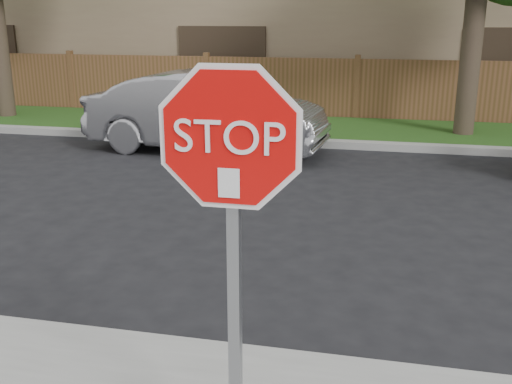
# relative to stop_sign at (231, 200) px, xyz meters

# --- Properties ---
(ground) EXTENTS (90.00, 90.00, 0.00)m
(ground) POSITION_rel_stop_sign_xyz_m (-0.05, 1.48, -1.83)
(ground) COLOR black
(ground) RESTS_ON ground
(far_curb) EXTENTS (70.00, 0.30, 0.15)m
(far_curb) POSITION_rel_stop_sign_xyz_m (-0.05, 9.63, -1.75)
(far_curb) COLOR gray
(far_curb) RESTS_ON ground
(grass_strip) EXTENTS (70.00, 3.00, 0.12)m
(grass_strip) POSITION_rel_stop_sign_xyz_m (-0.05, 11.28, -1.77)
(grass_strip) COLOR #1E4714
(grass_strip) RESTS_ON ground
(fence) EXTENTS (70.00, 0.12, 1.60)m
(fence) POSITION_rel_stop_sign_xyz_m (-0.05, 12.88, -1.03)
(fence) COLOR brown
(fence) RESTS_ON ground
(stop_sign) EXTENTS (1.01, 0.13, 2.55)m
(stop_sign) POSITION_rel_stop_sign_xyz_m (0.00, 0.00, 0.00)
(stop_sign) COLOR gray
(stop_sign) RESTS_ON sidewalk_near
(sedan_left) EXTENTS (4.93, 2.11, 1.58)m
(sedan_left) POSITION_rel_stop_sign_xyz_m (-2.81, 8.71, -1.04)
(sedan_left) COLOR #9D9DA1
(sedan_left) RESTS_ON ground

